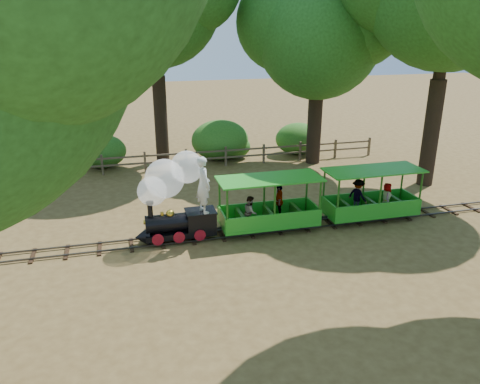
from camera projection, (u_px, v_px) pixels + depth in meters
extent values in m
plane|color=olive|center=(250.00, 233.00, 16.16)|extent=(90.00, 90.00, 0.00)
cube|color=#3F3D3A|center=(252.00, 234.00, 15.87)|extent=(22.00, 0.05, 0.05)
cube|color=#3F3D3A|center=(247.00, 227.00, 16.41)|extent=(22.00, 0.05, 0.05)
cube|color=#382314|center=(250.00, 232.00, 16.16)|extent=(0.12, 1.00, 0.05)
cube|color=#382314|center=(100.00, 249.00, 14.97)|extent=(0.12, 1.00, 0.05)
cube|color=#382314|center=(379.00, 218.00, 17.34)|extent=(0.12, 1.00, 0.05)
cube|color=black|center=(181.00, 232.00, 15.50)|extent=(2.31, 0.74, 0.19)
cylinder|color=black|center=(169.00, 223.00, 15.28)|extent=(1.47, 0.59, 0.59)
cylinder|color=black|center=(150.00, 209.00, 14.96)|extent=(0.17, 0.17, 0.46)
sphere|color=gold|center=(170.00, 214.00, 15.19)|extent=(0.27, 0.27, 0.27)
cylinder|color=gold|center=(162.00, 214.00, 15.12)|extent=(0.11, 0.11, 0.11)
cube|color=black|center=(201.00, 220.00, 15.53)|extent=(0.95, 0.74, 0.58)
cube|color=black|center=(200.00, 211.00, 15.43)|extent=(1.00, 0.80, 0.04)
cone|color=black|center=(142.00, 237.00, 15.21)|extent=(0.47, 0.67, 0.67)
cylinder|color=gold|center=(145.00, 222.00, 15.06)|extent=(0.11, 0.15, 0.15)
cylinder|color=maroon|center=(158.00, 240.00, 14.97)|extent=(0.38, 0.06, 0.38)
cylinder|color=maroon|center=(156.00, 230.00, 15.66)|extent=(0.38, 0.06, 0.38)
cylinder|color=maroon|center=(179.00, 237.00, 15.13)|extent=(0.38, 0.06, 0.38)
cylinder|color=maroon|center=(176.00, 228.00, 15.82)|extent=(0.38, 0.06, 0.38)
cylinder|color=maroon|center=(200.00, 235.00, 15.29)|extent=(0.38, 0.06, 0.38)
cylinder|color=maroon|center=(196.00, 226.00, 15.98)|extent=(0.38, 0.06, 0.38)
sphere|color=white|center=(152.00, 191.00, 14.83)|extent=(0.95, 0.95, 0.95)
sphere|color=white|center=(165.00, 179.00, 14.85)|extent=(1.26, 1.26, 1.26)
sphere|color=white|center=(187.00, 167.00, 14.96)|extent=(1.05, 1.05, 1.05)
imported|color=silver|center=(203.00, 185.00, 14.99)|extent=(0.61, 0.78, 1.88)
cube|color=green|center=(269.00, 222.00, 16.22)|extent=(3.37, 1.29, 0.10)
cube|color=#225E15|center=(269.00, 225.00, 16.26)|extent=(3.04, 0.50, 0.14)
cube|color=green|center=(275.00, 221.00, 15.57)|extent=(3.37, 0.06, 0.50)
cube|color=green|center=(264.00, 208.00, 16.67)|extent=(3.37, 0.06, 0.50)
cube|color=green|center=(270.00, 179.00, 15.68)|extent=(3.52, 1.44, 0.05)
cylinder|color=#225E15|center=(227.00, 212.00, 15.03)|extent=(0.07, 0.07, 1.59)
cylinder|color=#225E15|center=(220.00, 199.00, 16.10)|extent=(0.07, 0.07, 1.59)
cylinder|color=#225E15|center=(320.00, 203.00, 15.80)|extent=(0.07, 0.07, 1.59)
cylinder|color=#225E15|center=(307.00, 191.00, 16.86)|extent=(0.07, 0.07, 1.59)
cube|color=#225E15|center=(241.00, 218.00, 15.89)|extent=(0.12, 1.09, 0.40)
cube|color=#225E15|center=(269.00, 216.00, 16.13)|extent=(0.12, 1.09, 0.40)
cube|color=#225E15|center=(296.00, 213.00, 16.37)|extent=(0.12, 1.09, 0.40)
cylinder|color=black|center=(241.00, 231.00, 15.68)|extent=(0.28, 0.06, 0.28)
cylinder|color=black|center=(236.00, 224.00, 16.30)|extent=(0.28, 0.06, 0.28)
cylinder|color=black|center=(301.00, 225.00, 16.19)|extent=(0.28, 0.06, 0.28)
cylinder|color=black|center=(294.00, 217.00, 16.81)|extent=(0.28, 0.06, 0.28)
imported|color=gray|center=(250.00, 212.00, 15.53)|extent=(0.54, 0.62, 1.10)
imported|color=gray|center=(279.00, 201.00, 16.32)|extent=(0.51, 0.76, 1.21)
cube|color=green|center=(370.00, 211.00, 17.14)|extent=(3.37, 1.29, 0.10)
cube|color=#225E15|center=(369.00, 214.00, 17.18)|extent=(3.04, 0.50, 0.14)
cube|color=green|center=(379.00, 210.00, 16.49)|extent=(3.37, 0.06, 0.50)
cube|color=green|center=(362.00, 198.00, 17.59)|extent=(3.37, 0.06, 0.50)
cube|color=green|center=(374.00, 170.00, 16.60)|extent=(3.52, 1.44, 0.05)
cylinder|color=#225E15|center=(338.00, 201.00, 15.95)|extent=(0.07, 0.07, 1.59)
cylinder|color=#225E15|center=(324.00, 190.00, 17.02)|extent=(0.07, 0.07, 1.59)
cylinder|color=#225E15|center=(420.00, 193.00, 16.72)|extent=(0.07, 0.07, 1.59)
cylinder|color=#225E15|center=(402.00, 182.00, 17.78)|extent=(0.07, 0.07, 1.59)
cube|color=#225E15|center=(345.00, 208.00, 16.81)|extent=(0.12, 1.09, 0.40)
cube|color=#225E15|center=(370.00, 205.00, 17.05)|extent=(0.12, 1.09, 0.40)
cube|color=#225E15|center=(395.00, 203.00, 17.29)|extent=(0.12, 1.09, 0.40)
cylinder|color=black|center=(347.00, 220.00, 16.60)|extent=(0.28, 0.06, 0.28)
cylinder|color=black|center=(338.00, 213.00, 17.22)|extent=(0.28, 0.06, 0.28)
cylinder|color=black|center=(400.00, 214.00, 17.12)|extent=(0.28, 0.06, 0.28)
cylinder|color=black|center=(390.00, 207.00, 17.73)|extent=(0.28, 0.06, 0.28)
imported|color=gray|center=(358.00, 195.00, 16.86)|extent=(0.72, 0.89, 1.21)
imported|color=gray|center=(386.00, 197.00, 16.86)|extent=(0.52, 0.62, 1.07)
cylinder|color=#2D2116|center=(9.00, 152.00, 18.97)|extent=(0.70, 0.70, 3.75)
sphere|color=#1F4917|center=(23.00, 1.00, 16.56)|extent=(4.51, 4.51, 4.51)
cylinder|color=#2D2116|center=(161.00, 120.00, 23.58)|extent=(0.66, 0.66, 4.40)
cylinder|color=#2D2116|center=(157.00, 49.00, 22.40)|extent=(0.50, 0.50, 2.51)
cylinder|color=#2D2116|center=(314.00, 130.00, 23.71)|extent=(0.72, 0.72, 3.40)
cylinder|color=#2D2116|center=(317.00, 76.00, 22.80)|extent=(0.54, 0.54, 1.94)
sphere|color=#1F4917|center=(319.00, 36.00, 22.16)|extent=(5.99, 5.99, 5.99)
sphere|color=#1F4917|center=(358.00, 19.00, 21.44)|extent=(4.49, 4.49, 4.49)
sphere|color=#1F4917|center=(285.00, 22.00, 22.59)|extent=(4.79, 4.79, 4.79)
cylinder|color=#2D2116|center=(431.00, 134.00, 20.24)|extent=(0.68, 0.68, 4.61)
cylinder|color=#2D2116|center=(444.00, 46.00, 19.00)|extent=(0.51, 0.51, 2.64)
cube|color=brown|center=(11.00, 171.00, 21.13)|extent=(0.10, 0.10, 1.00)
cube|color=brown|center=(57.00, 168.00, 21.61)|extent=(0.10, 0.10, 1.00)
cube|color=brown|center=(102.00, 165.00, 22.08)|extent=(0.10, 0.10, 1.00)
cube|color=brown|center=(145.00, 162.00, 22.56)|extent=(0.10, 0.10, 1.00)
cube|color=brown|center=(186.00, 159.00, 23.03)|extent=(0.10, 0.10, 1.00)
cube|color=brown|center=(226.00, 156.00, 23.51)|extent=(0.10, 0.10, 1.00)
cube|color=brown|center=(264.00, 154.00, 23.98)|extent=(0.10, 0.10, 1.00)
cube|color=brown|center=(300.00, 151.00, 24.45)|extent=(0.10, 0.10, 1.00)
cube|color=brown|center=(335.00, 149.00, 24.93)|extent=(0.10, 0.10, 1.00)
cube|color=brown|center=(369.00, 146.00, 25.40)|extent=(0.10, 0.10, 1.00)
cube|color=brown|center=(206.00, 152.00, 23.17)|extent=(18.00, 0.06, 0.08)
cube|color=brown|center=(206.00, 159.00, 23.29)|extent=(18.00, 0.06, 0.08)
ellipsoid|color=#2D6B1E|center=(102.00, 151.00, 23.15)|extent=(2.41, 1.85, 1.67)
ellipsoid|color=#2D6B1E|center=(220.00, 140.00, 24.50)|extent=(3.02, 2.32, 2.09)
ellipsoid|color=#2D6B1E|center=(233.00, 147.00, 24.81)|extent=(1.82, 1.40, 1.26)
ellipsoid|color=#2D6B1E|center=(298.00, 139.00, 25.60)|extent=(2.48, 1.91, 1.71)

